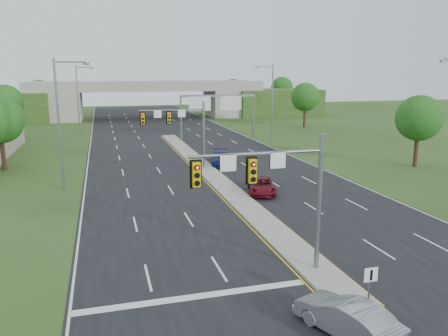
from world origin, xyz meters
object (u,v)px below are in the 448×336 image
object	(u,v)px
car_far_a	(262,186)
sign_gantry	(217,104)
signal_mast_near	(277,184)
keep_right_sign	(370,283)
car_far_b	(221,158)
car_silver	(347,318)
overpass	(148,102)
signal_mast_far	(182,125)

from	to	relation	value
car_far_a	sign_gantry	bearing A→B (deg)	97.83
signal_mast_near	sign_gantry	xyz separation A→B (m)	(8.95, 44.99, 0.51)
sign_gantry	car_far_a	bearing A→B (deg)	-97.92
keep_right_sign	car_far_b	size ratio (longest dim) A/B	0.45
car_silver	overpass	bearing A→B (deg)	-112.67
car_silver	car_far_b	distance (m)	32.15
signal_mast_far	sign_gantry	bearing A→B (deg)	65.89
car_far_a	car_silver	bearing A→B (deg)	-85.50
car_far_b	keep_right_sign	bearing A→B (deg)	-79.39
car_silver	car_far_a	bearing A→B (deg)	-122.91
signal_mast_near	overpass	world-z (taller)	overpass
car_far_a	car_far_b	world-z (taller)	car_far_b
signal_mast_near	signal_mast_far	bearing A→B (deg)	90.00
overpass	car_far_b	xyz separation A→B (m)	(2.24, -53.45, -2.83)
keep_right_sign	car_far_a	distance (m)	19.12
overpass	signal_mast_far	bearing A→B (deg)	-92.35
signal_mast_far	car_far_b	size ratio (longest dim) A/B	1.44
keep_right_sign	car_far_a	size ratio (longest dim) A/B	0.48
overpass	car_far_a	xyz separation A→B (m)	(2.44, -65.58, -2.90)
signal_mast_near	car_silver	world-z (taller)	signal_mast_near
overpass	car_silver	world-z (taller)	overpass
signal_mast_near	car_far_b	xyz separation A→B (m)	(4.51, 26.62, -4.00)
signal_mast_near	car_far_b	bearing A→B (deg)	80.39
car_silver	car_far_a	size ratio (longest dim) A/B	0.95
signal_mast_far	keep_right_sign	distance (m)	29.71
sign_gantry	overpass	xyz separation A→B (m)	(-6.68, 35.08, -1.69)
car_far_b	signal_mast_far	bearing A→B (deg)	-145.45
car_silver	car_far_b	bearing A→B (deg)	-118.35
sign_gantry	overpass	bearing A→B (deg)	100.79
keep_right_sign	car_far_a	world-z (taller)	keep_right_sign
sign_gantry	signal_mast_near	bearing A→B (deg)	-101.25
signal_mast_far	car_far_a	bearing A→B (deg)	-65.89
car_far_b	overpass	bearing A→B (deg)	107.14
signal_mast_near	keep_right_sign	world-z (taller)	signal_mast_near
signal_mast_near	overpass	xyz separation A→B (m)	(2.26, 80.07, -1.17)
sign_gantry	car_far_a	size ratio (longest dim) A/B	2.54
signal_mast_far	car_silver	size ratio (longest dim) A/B	1.62
overpass	car_far_a	world-z (taller)	overpass
signal_mast_near	car_far_a	world-z (taller)	signal_mast_near
signal_mast_near	keep_right_sign	size ratio (longest dim) A/B	3.18
car_silver	signal_mast_far	bearing A→B (deg)	-110.22
keep_right_sign	car_far_a	xyz separation A→B (m)	(2.44, 18.95, -0.86)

